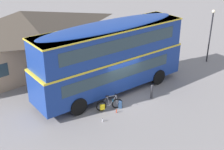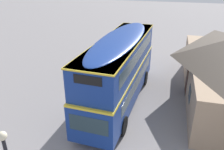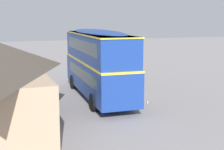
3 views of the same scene
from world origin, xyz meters
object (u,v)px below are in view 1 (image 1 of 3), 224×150
object	(u,v)px
double_decker_bus	(111,55)
kerb_bollard	(152,91)
touring_bicycle	(108,105)
backpack_on_ground	(120,104)
water_bottle_red_squeeze	(116,111)
water_bottle_clear_plastic	(103,120)
street_lamp	(211,30)

from	to	relation	value
double_decker_bus	kerb_bollard	size ratio (longest dim) A/B	11.18
double_decker_bus	kerb_bollard	world-z (taller)	double_decker_bus
double_decker_bus	touring_bicycle	size ratio (longest dim) A/B	6.75
backpack_on_ground	water_bottle_red_squeeze	size ratio (longest dim) A/B	1.95
water_bottle_clear_plastic	water_bottle_red_squeeze	xyz separation A→B (m)	(1.24, 0.21, 0.02)
backpack_on_ground	water_bottle_red_squeeze	bearing A→B (deg)	-150.75
touring_bicycle	double_decker_bus	bearing A→B (deg)	46.81
backpack_on_ground	water_bottle_clear_plastic	size ratio (longest dim) A/B	2.31
backpack_on_ground	kerb_bollard	size ratio (longest dim) A/B	0.53
double_decker_bus	touring_bicycle	bearing A→B (deg)	-133.19
double_decker_bus	water_bottle_clear_plastic	size ratio (longest dim) A/B	49.03
double_decker_bus	street_lamp	world-z (taller)	double_decker_bus
water_bottle_red_squeeze	kerb_bollard	xyz separation A→B (m)	(2.94, -0.11, 0.37)
touring_bicycle	kerb_bollard	bearing A→B (deg)	-12.10
double_decker_bus	backpack_on_ground	size ratio (longest dim) A/B	21.22
backpack_on_ground	street_lamp	distance (m)	10.84
double_decker_bus	water_bottle_clear_plastic	world-z (taller)	double_decker_bus
double_decker_bus	backpack_on_ground	xyz separation A→B (m)	(-0.95, -2.05, -2.38)
touring_bicycle	kerb_bollard	xyz separation A→B (m)	(3.11, -0.67, 0.13)
double_decker_bus	backpack_on_ground	distance (m)	3.28
water_bottle_red_squeeze	kerb_bollard	size ratio (longest dim) A/B	0.27
street_lamp	water_bottle_clear_plastic	bearing A→B (deg)	-173.21
water_bottle_red_squeeze	street_lamp	size ratio (longest dim) A/B	0.06
backpack_on_ground	street_lamp	world-z (taller)	street_lamp
backpack_on_ground	water_bottle_clear_plastic	bearing A→B (deg)	-163.53
water_bottle_red_squeeze	water_bottle_clear_plastic	bearing A→B (deg)	-170.18
touring_bicycle	water_bottle_red_squeeze	bearing A→B (deg)	-72.77
water_bottle_clear_plastic	water_bottle_red_squeeze	world-z (taller)	water_bottle_red_squeeze
double_decker_bus	backpack_on_ground	bearing A→B (deg)	-114.90
street_lamp	double_decker_bus	bearing A→B (deg)	173.36
water_bottle_red_squeeze	touring_bicycle	bearing A→B (deg)	107.23
double_decker_bus	water_bottle_clear_plastic	distance (m)	4.55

